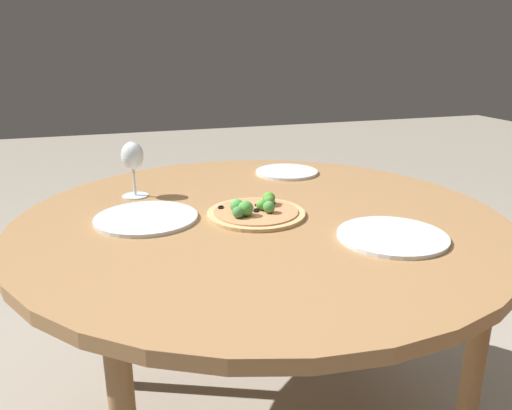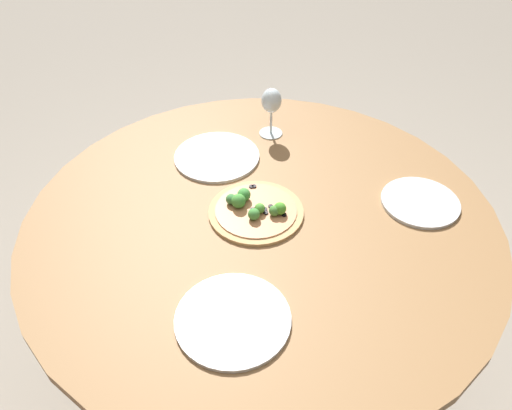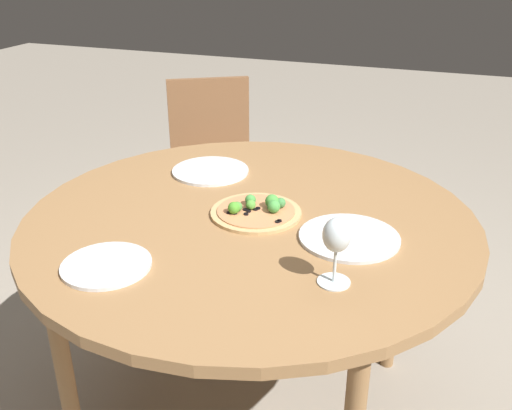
{
  "view_description": "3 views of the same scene",
  "coord_description": "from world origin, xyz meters",
  "px_view_note": "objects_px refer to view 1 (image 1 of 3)",
  "views": [
    {
      "loc": [
        1.23,
        -0.4,
        1.22
      ],
      "look_at": [
        0.01,
        -0.02,
        0.8
      ],
      "focal_mm": 35.0,
      "sensor_mm": 36.0,
      "label": 1
    },
    {
      "loc": [
        0.62,
        0.82,
        1.71
      ],
      "look_at": [
        0.01,
        -0.02,
        0.8
      ],
      "focal_mm": 35.0,
      "sensor_mm": 36.0,
      "label": 2
    },
    {
      "loc": [
        -1.41,
        -0.53,
        1.51
      ],
      "look_at": [
        0.01,
        -0.02,
        0.8
      ],
      "focal_mm": 40.0,
      "sensor_mm": 36.0,
      "label": 3
    }
  ],
  "objects_px": {
    "plate_near": "(287,172)",
    "wine_glass": "(132,158)",
    "pizza": "(255,211)",
    "plate_side": "(146,218)",
    "plate_far": "(392,236)"
  },
  "relations": [
    {
      "from": "pizza",
      "to": "plate_near",
      "type": "height_order",
      "value": "pizza"
    },
    {
      "from": "wine_glass",
      "to": "plate_far",
      "type": "relative_size",
      "value": 0.64
    },
    {
      "from": "wine_glass",
      "to": "plate_near",
      "type": "distance_m",
      "value": 0.57
    },
    {
      "from": "plate_far",
      "to": "plate_side",
      "type": "xyz_separation_m",
      "value": [
        -0.31,
        -0.55,
        0.0
      ]
    },
    {
      "from": "pizza",
      "to": "plate_side",
      "type": "bearing_deg",
      "value": -101.26
    },
    {
      "from": "pizza",
      "to": "plate_near",
      "type": "xyz_separation_m",
      "value": [
        -0.41,
        0.25,
        -0.01
      ]
    },
    {
      "from": "pizza",
      "to": "plate_near",
      "type": "relative_size",
      "value": 1.2
    },
    {
      "from": "plate_near",
      "to": "wine_glass",
      "type": "bearing_deg",
      "value": -77.12
    },
    {
      "from": "plate_near",
      "to": "plate_side",
      "type": "height_order",
      "value": "same"
    },
    {
      "from": "pizza",
      "to": "plate_far",
      "type": "bearing_deg",
      "value": 46.0
    },
    {
      "from": "plate_near",
      "to": "plate_far",
      "type": "xyz_separation_m",
      "value": [
        0.66,
        0.02,
        0.0
      ]
    },
    {
      "from": "plate_near",
      "to": "plate_far",
      "type": "distance_m",
      "value": 0.66
    },
    {
      "from": "plate_far",
      "to": "plate_side",
      "type": "distance_m",
      "value": 0.63
    },
    {
      "from": "wine_glass",
      "to": "plate_side",
      "type": "relative_size",
      "value": 0.62
    },
    {
      "from": "plate_far",
      "to": "plate_near",
      "type": "bearing_deg",
      "value": -178.48
    }
  ]
}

